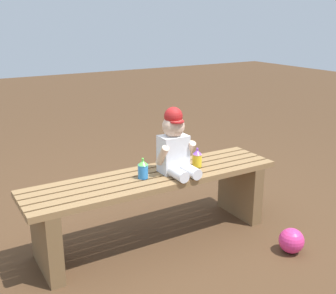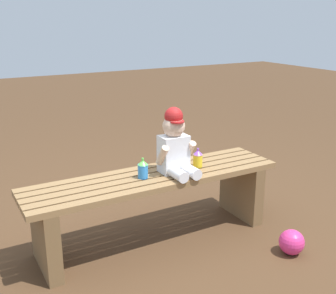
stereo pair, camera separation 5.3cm
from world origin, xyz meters
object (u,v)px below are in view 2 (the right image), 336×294
Objects in this scene: sippy_cup_left at (143,169)px; sippy_cup_right at (198,158)px; park_bench at (155,196)px; toy_ball at (292,242)px; child_figure at (175,145)px.

sippy_cup_left is 0.39m from sippy_cup_right.
park_bench is 0.22m from sippy_cup_left.
child_figure is at bearing 133.24° from toy_ball.
park_bench is at bearing 6.69° from sippy_cup_left.
park_bench is 0.36m from sippy_cup_right.
sippy_cup_left is (-0.08, -0.01, 0.20)m from park_bench.
sippy_cup_left is (-0.21, 0.01, -0.12)m from child_figure.
sippy_cup_left is at bearing 142.63° from toy_ball.
park_bench is at bearing 138.59° from toy_ball.
park_bench reaches higher than toy_ball.
child_figure reaches higher than toy_ball.
sippy_cup_right reaches higher than park_bench.
sippy_cup_right is 0.75m from toy_ball.
sippy_cup_right is (0.39, 0.00, 0.00)m from sippy_cup_left.
park_bench is 0.86m from toy_ball.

